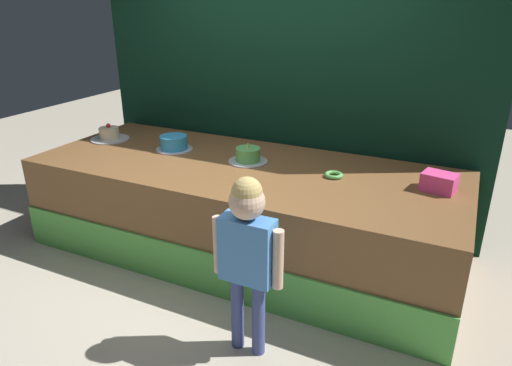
% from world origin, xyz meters
% --- Properties ---
extents(ground_plane, '(12.00, 12.00, 0.00)m').
position_xyz_m(ground_plane, '(0.00, 0.00, 0.00)').
color(ground_plane, '#BCB29E').
extents(stage_platform, '(3.45, 1.37, 0.77)m').
position_xyz_m(stage_platform, '(0.00, 0.67, 0.38)').
color(stage_platform, brown).
rests_on(stage_platform, ground_plane).
extents(curtain_backdrop, '(3.69, 0.08, 2.75)m').
position_xyz_m(curtain_backdrop, '(0.00, 1.45, 1.38)').
color(curtain_backdrop, black).
rests_on(curtain_backdrop, ground_plane).
extents(child_figure, '(0.44, 0.20, 1.14)m').
position_xyz_m(child_figure, '(0.58, -0.39, 0.74)').
color(child_figure, '#3F4C8C').
rests_on(child_figure, ground_plane).
extents(pink_box, '(0.25, 0.21, 0.13)m').
position_xyz_m(pink_box, '(1.47, 0.81, 0.83)').
color(pink_box, '#F1458F').
rests_on(pink_box, stage_platform).
extents(donut, '(0.14, 0.14, 0.03)m').
position_xyz_m(donut, '(0.73, 0.75, 0.78)').
color(donut, '#59B259').
rests_on(donut, stage_platform).
extents(cake_left, '(0.36, 0.36, 0.16)m').
position_xyz_m(cake_left, '(-1.47, 0.78, 0.82)').
color(cake_left, silver).
rests_on(cake_left, stage_platform).
extents(cake_center, '(0.32, 0.32, 0.13)m').
position_xyz_m(cake_center, '(-0.73, 0.78, 0.83)').
color(cake_center, silver).
rests_on(cake_center, stage_platform).
extents(cake_right, '(0.32, 0.32, 0.17)m').
position_xyz_m(cake_right, '(0.00, 0.77, 0.82)').
color(cake_right, silver).
rests_on(cake_right, stage_platform).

